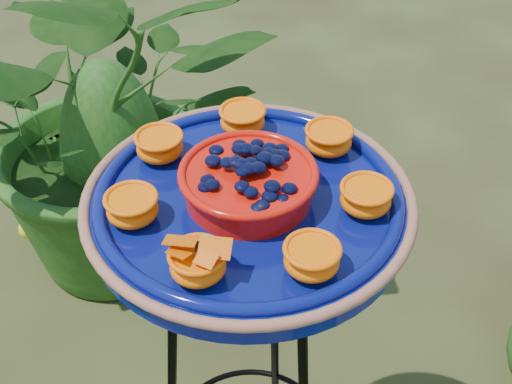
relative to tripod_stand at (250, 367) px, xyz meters
The scene contains 3 objects.
tripod_stand is the anchor object (origin of this frame).
feeder_dish 0.38m from the tripod_stand, 96.03° to the right, with size 0.46×0.46×0.10m.
shrub_back_left 0.91m from the tripod_stand, 130.99° to the left, with size 0.88×0.76×0.98m, color #144311.
Camera 1 is at (0.19, -0.71, 1.55)m, focal length 50.00 mm.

